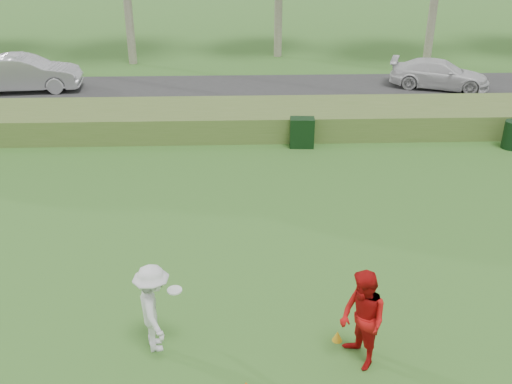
{
  "coord_description": "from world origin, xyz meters",
  "views": [
    {
      "loc": [
        -0.45,
        -8.23,
        7.23
      ],
      "look_at": [
        0.0,
        4.0,
        1.3
      ],
      "focal_mm": 40.0,
      "sensor_mm": 36.0,
      "label": 1
    }
  ],
  "objects_px": {
    "cone_yellow": "(337,336)",
    "car_mid": "(25,73)",
    "utility_cabinet": "(302,132)",
    "player_white": "(154,308)",
    "car_right": "(439,74)",
    "player_red": "(363,320)"
  },
  "relations": [
    {
      "from": "cone_yellow",
      "to": "car_mid",
      "type": "bearing_deg",
      "value": 123.12
    },
    {
      "from": "utility_cabinet",
      "to": "car_mid",
      "type": "xyz_separation_m",
      "value": [
        -11.75,
        7.28,
        0.35
      ]
    },
    {
      "from": "player_white",
      "to": "cone_yellow",
      "type": "bearing_deg",
      "value": -105.34
    },
    {
      "from": "car_right",
      "to": "cone_yellow",
      "type": "bearing_deg",
      "value": 176.13
    },
    {
      "from": "player_red",
      "to": "utility_cabinet",
      "type": "relative_size",
      "value": 1.82
    },
    {
      "from": "cone_yellow",
      "to": "car_right",
      "type": "height_order",
      "value": "car_right"
    },
    {
      "from": "car_mid",
      "to": "player_red",
      "type": "bearing_deg",
      "value": -152.65
    },
    {
      "from": "car_mid",
      "to": "car_right",
      "type": "height_order",
      "value": "car_mid"
    },
    {
      "from": "utility_cabinet",
      "to": "car_right",
      "type": "xyz_separation_m",
      "value": [
        7.11,
        7.08,
        0.19
      ]
    },
    {
      "from": "utility_cabinet",
      "to": "car_right",
      "type": "relative_size",
      "value": 0.23
    },
    {
      "from": "player_red",
      "to": "car_right",
      "type": "xyz_separation_m",
      "value": [
        7.24,
        17.74,
        -0.24
      ]
    },
    {
      "from": "player_white",
      "to": "cone_yellow",
      "type": "relative_size",
      "value": 8.17
    },
    {
      "from": "cone_yellow",
      "to": "utility_cabinet",
      "type": "bearing_deg",
      "value": 87.59
    },
    {
      "from": "cone_yellow",
      "to": "car_right",
      "type": "xyz_separation_m",
      "value": [
        7.53,
        17.16,
        0.59
      ]
    },
    {
      "from": "player_white",
      "to": "car_mid",
      "type": "height_order",
      "value": "player_white"
    },
    {
      "from": "player_white",
      "to": "car_mid",
      "type": "bearing_deg",
      "value": 8.51
    },
    {
      "from": "car_right",
      "to": "player_white",
      "type": "bearing_deg",
      "value": 167.43
    },
    {
      "from": "player_white",
      "to": "cone_yellow",
      "type": "height_order",
      "value": "player_white"
    },
    {
      "from": "utility_cabinet",
      "to": "car_mid",
      "type": "distance_m",
      "value": 13.83
    },
    {
      "from": "cone_yellow",
      "to": "car_right",
      "type": "bearing_deg",
      "value": 66.31
    },
    {
      "from": "player_red",
      "to": "car_mid",
      "type": "height_order",
      "value": "player_red"
    },
    {
      "from": "player_red",
      "to": "car_right",
      "type": "distance_m",
      "value": 19.16
    }
  ]
}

